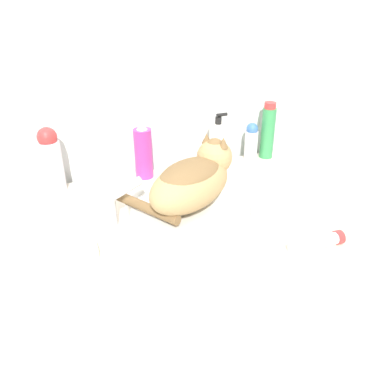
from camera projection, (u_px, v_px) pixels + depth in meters
wall_back at (157, 50)px, 1.31m from camera, size 8.00×0.05×2.40m
vanity_counter at (199, 312)px, 1.38m from camera, size 0.90×0.64×0.81m
sink_basin at (190, 212)px, 1.14m from camera, size 0.37×0.37×0.05m
cat at (193, 179)px, 1.10m from camera, size 0.35×0.28×0.17m
faucet at (111, 201)px, 1.09m from camera, size 0.12×0.06×0.14m
spray_bottle_trigger at (143, 152)px, 1.35m from camera, size 0.06×0.06×0.19m
deodorant_stick at (251, 142)px, 1.49m from camera, size 0.05×0.05×0.14m
soap_pump_bottle at (218, 144)px, 1.44m from camera, size 0.06×0.06×0.19m
lotion_bottle_white at (51, 160)px, 1.25m from camera, size 0.07×0.07×0.21m
shampoo_bottle_tall at (268, 131)px, 1.49m from camera, size 0.05×0.05×0.21m
cream_tube at (317, 243)px, 1.02m from camera, size 0.15×0.04×0.04m
soap_bar at (84, 252)px, 0.99m from camera, size 0.07×0.04×0.02m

